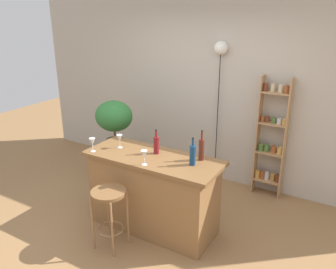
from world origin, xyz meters
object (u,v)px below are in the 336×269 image
Objects in this scene: plant_stool at (117,167)px; bottle_spirits_clear at (193,155)px; spice_shelf at (271,139)px; bar_stool at (109,205)px; pendant_globe_light at (221,51)px; bottle_vinegar at (156,144)px; bottle_olive_oil at (201,149)px; wine_glass_right at (144,155)px; wine_glass_left at (92,142)px; wine_glass_center at (120,138)px; potted_plant at (114,119)px.

bottle_spirits_clear is (1.62, -0.70, 0.81)m from plant_stool.
spice_shelf reaches higher than plant_stool.
bar_stool is 0.33× the size of pendant_globe_light.
spice_shelf reaches higher than bar_stool.
bottle_vinegar is 0.53m from bottle_olive_oil.
wine_glass_left is at bearing 179.89° from wine_glass_right.
bottle_vinegar is 1.72m from pendant_globe_light.
wine_glass_left is 1.00× the size of wine_glass_center.
wine_glass_center is 0.58m from wine_glass_right.
bar_stool is at bearing -128.80° from wine_glass_right.
wine_glass_center is (-1.43, -1.47, 0.21)m from spice_shelf.
bar_stool reaches higher than plant_stool.
bar_stool is at bearing -106.90° from bottle_vinegar.
wine_glass_right is 1.99m from pendant_globe_light.
wine_glass_right is (0.72, -0.00, 0.00)m from wine_glass_left.
spice_shelf is 10.23× the size of wine_glass_center.
bottle_olive_oil is 1.00m from wine_glass_center.
bottle_olive_oil is at bearing 19.64° from wine_glass_left.
bottle_olive_oil reaches higher than wine_glass_center.
bottle_vinegar is at bearing 9.02° from wine_glass_center.
spice_shelf is at bearing 46.65° from wine_glass_left.
bottle_vinegar is (-0.96, -1.39, 0.21)m from spice_shelf.
potted_plant is at bearing 132.86° from wine_glass_center.
bottle_olive_oil is at bearing 10.54° from bottle_vinegar.
potted_plant is at bearing 115.58° from wine_glass_left.
wine_glass_left is (0.46, -0.96, 0.81)m from plant_stool.
wine_glass_left is 0.08× the size of pendant_globe_light.
bottle_vinegar is 0.74m from wine_glass_left.
bar_stool is 4.18× the size of wine_glass_center.
wine_glass_center is (-0.99, -0.17, -0.01)m from bottle_olive_oil.
wine_glass_left is (-1.19, -0.42, -0.01)m from bottle_olive_oil.
bottle_vinegar is at bearing -95.68° from pendant_globe_light.
potted_plant is 2.59× the size of bottle_spirits_clear.
spice_shelf reaches higher than potted_plant.
bottle_spirits_clear is at bearing 12.58° from wine_glass_left.
pendant_globe_light reaches higher than spice_shelf.
plant_stool is 2.76× the size of wine_glass_center.
bottle_spirits_clear is 1.89× the size of wine_glass_center.
bottle_spirits_clear is at bearing -23.44° from potted_plant.
bottle_olive_oil is 2.10× the size of wine_glass_center.
spice_shelf is 2.38m from wine_glass_left.
wine_glass_right is at bearing -92.81° from pendant_globe_light.
bar_stool is 4.18× the size of wine_glass_left.
bottle_spirits_clear is 0.17m from bottle_olive_oil.
bottle_spirits_clear is at bearing -76.88° from pendant_globe_light.
wine_glass_right is at bearing -25.80° from wine_glass_center.
potted_plant is 2.33× the size of bottle_olive_oil.
bottle_olive_oil reaches higher than bar_stool.
bottle_olive_oil is at bearing 81.36° from bottle_spirits_clear.
wine_glass_right is (0.53, -0.25, 0.00)m from wine_glass_center.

